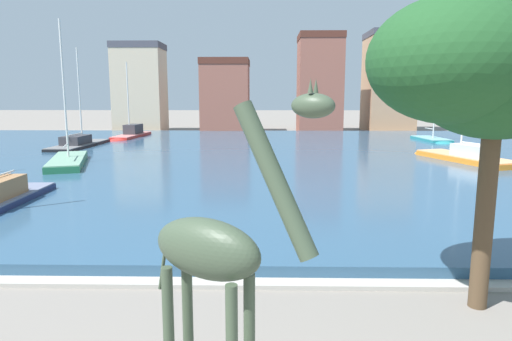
# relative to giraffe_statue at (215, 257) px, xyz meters

# --- Properties ---
(harbor_water) EXTENTS (88.08, 45.33, 0.42)m
(harbor_water) POSITION_rel_giraffe_statue_xyz_m (0.89, 27.57, -2.26)
(harbor_water) COLOR #2D5170
(harbor_water) RESTS_ON ground
(quay_edge_coping) EXTENTS (88.08, 0.50, 0.12)m
(quay_edge_coping) POSITION_rel_giraffe_statue_xyz_m (0.89, 4.65, -2.41)
(quay_edge_coping) COLOR #ADA89E
(quay_edge_coping) RESTS_ON ground
(giraffe_statue) EXTENTS (2.55, 1.79, 4.84)m
(giraffe_statue) POSITION_rel_giraffe_statue_xyz_m (0.00, 0.00, 0.00)
(giraffe_statue) COLOR #3D4C38
(giraffe_statue) RESTS_ON ground
(sailboat_black) EXTENTS (2.41, 9.67, 8.66)m
(sailboat_black) POSITION_rel_giraffe_statue_xyz_m (-15.13, 32.57, -1.99)
(sailboat_black) COLOR black
(sailboat_black) RESTS_ON ground
(sailboat_green) EXTENTS (4.34, 8.52, 9.29)m
(sailboat_green) POSITION_rel_giraffe_statue_xyz_m (-11.90, 22.46, -2.02)
(sailboat_green) COLOR #236B42
(sailboat_green) RESTS_ON ground
(sailboat_orange) EXTENTS (4.67, 8.83, 7.65)m
(sailboat_orange) POSITION_rel_giraffe_statue_xyz_m (13.75, 24.23, -1.94)
(sailboat_orange) COLOR orange
(sailboat_orange) RESTS_ON ground
(sailboat_red) EXTENTS (2.29, 8.90, 8.04)m
(sailboat_red) POSITION_rel_giraffe_statue_xyz_m (-13.41, 40.68, -1.92)
(sailboat_red) COLOR red
(sailboat_red) RESTS_ON ground
(sailboat_teal) EXTENTS (2.40, 6.17, 8.63)m
(sailboat_teal) POSITION_rel_giraffe_statue_xyz_m (16.83, 37.39, -2.08)
(sailboat_teal) COLOR teal
(sailboat_teal) RESTS_ON ground
(shade_tree) EXTENTS (5.21, 3.79, 6.60)m
(shade_tree) POSITION_rel_giraffe_statue_xyz_m (5.26, 3.51, 2.74)
(shade_tree) COLOR brown
(shade_tree) RESTS_ON ground
(townhouse_wide_warehouse) EXTENTS (6.34, 5.33, 11.45)m
(townhouse_wide_warehouse) POSITION_rel_giraffe_statue_xyz_m (-15.77, 53.87, 3.27)
(townhouse_wide_warehouse) COLOR #C6B293
(townhouse_wide_warehouse) RESTS_ON ground
(townhouse_end_terrace) EXTENTS (6.08, 6.36, 9.31)m
(townhouse_end_terrace) POSITION_rel_giraffe_statue_xyz_m (-4.40, 52.56, 2.20)
(townhouse_end_terrace) COLOR #8E5142
(townhouse_end_terrace) RESTS_ON ground
(townhouse_narrow_midrow) EXTENTS (5.56, 6.18, 12.46)m
(townhouse_narrow_midrow) POSITION_rel_giraffe_statue_xyz_m (7.68, 53.24, 3.77)
(townhouse_narrow_midrow) COLOR #8E5142
(townhouse_narrow_midrow) RESTS_ON ground
(townhouse_tall_gabled) EXTENTS (6.05, 7.07, 13.09)m
(townhouse_tall_gabled) POSITION_rel_giraffe_statue_xyz_m (17.22, 55.77, 4.09)
(townhouse_tall_gabled) COLOR tan
(townhouse_tall_gabled) RESTS_ON ground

